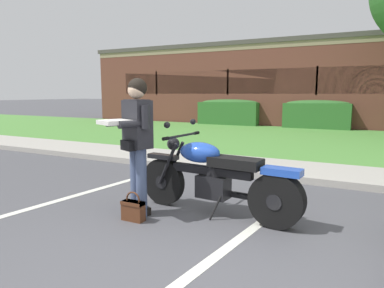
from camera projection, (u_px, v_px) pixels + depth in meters
The scene contains 12 objects.
ground_plane at pixel (162, 258), 3.26m from camera, with size 140.00×140.00×0.00m, color #4C4C51.
curb_strip at pixel (265, 175), 6.29m from camera, with size 60.00×0.20×0.12m, color #ADA89E.
concrete_walk at pixel (276, 167), 7.04m from camera, with size 60.00×1.50×0.08m, color #ADA89E.
grass_lawn at pixel (313, 140), 11.17m from camera, with size 60.00×7.89×0.06m, color #518E3D.
stall_stripe_0 at pixel (17, 212), 4.50m from camera, with size 0.12×4.40×0.01m, color silver.
stall_stripe_1 at pixel (213, 259), 3.24m from camera, with size 0.12×4.40×0.01m, color silver.
motorcycle at pixel (221, 178), 4.32m from camera, with size 2.24×0.82×1.18m.
rider_person at pixel (136, 136), 4.27m from camera, with size 0.57×0.66×1.70m.
handbag at pixel (133, 209), 4.20m from camera, with size 0.28×0.13×0.36m.
hedge_left at pixel (229, 112), 16.55m from camera, with size 2.90×0.90×1.24m.
hedge_center_left at pixel (317, 114), 14.74m from camera, with size 2.70×0.90×1.24m.
brick_building at pixel (332, 85), 19.71m from camera, with size 23.76×11.68×3.93m.
Camera 1 is at (1.67, -2.60, 1.52)m, focal length 32.71 mm.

